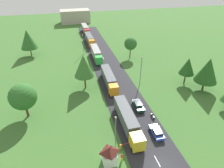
{
  "coord_description": "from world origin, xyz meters",
  "views": [
    {
      "loc": [
        -13.23,
        -17.67,
        29.57
      ],
      "look_at": [
        -1.75,
        27.87,
        1.02
      ],
      "focal_mm": 30.75,
      "sensor_mm": 36.0,
      "label": 1
    }
  ],
  "objects_px": {
    "truck_fifth": "(85,29)",
    "tree_elm": "(131,44)",
    "lamppost_third": "(83,43)",
    "person_second": "(114,159)",
    "lamppost_lead": "(116,130)",
    "tree_oak": "(28,39)",
    "truck_lead": "(128,119)",
    "barrier_gate": "(124,145)",
    "truck_second": "(109,78)",
    "person_lead": "(122,157)",
    "guard_booth": "(109,155)",
    "truck_third": "(96,53)",
    "tree_birch": "(208,70)",
    "motorcycle_courier": "(153,116)",
    "distant_building": "(75,16)",
    "truck_fourth": "(90,39)",
    "car_lead": "(157,132)",
    "tree_lime": "(188,66)",
    "car_second": "(138,105)",
    "tree_maple": "(23,97)",
    "lamppost_second": "(141,69)",
    "tree_pine": "(84,66)"
  },
  "relations": [
    {
      "from": "truck_fifth",
      "to": "tree_elm",
      "type": "xyz_separation_m",
      "value": [
        12.3,
        -36.3,
        3.3
      ]
    },
    {
      "from": "lamppost_third",
      "to": "person_second",
      "type": "bearing_deg",
      "value": -91.19
    },
    {
      "from": "lamppost_lead",
      "to": "tree_oak",
      "type": "distance_m",
      "value": 55.07
    },
    {
      "from": "truck_lead",
      "to": "barrier_gate",
      "type": "height_order",
      "value": "truck_lead"
    },
    {
      "from": "truck_second",
      "to": "truck_fifth",
      "type": "distance_m",
      "value": 53.64
    },
    {
      "from": "person_lead",
      "to": "tree_elm",
      "type": "relative_size",
      "value": 0.23
    },
    {
      "from": "truck_lead",
      "to": "tree_oak",
      "type": "bearing_deg",
      "value": 117.37
    },
    {
      "from": "guard_booth",
      "to": "barrier_gate",
      "type": "bearing_deg",
      "value": 35.3
    },
    {
      "from": "truck_second",
      "to": "truck_third",
      "type": "bearing_deg",
      "value": 90.91
    },
    {
      "from": "truck_second",
      "to": "person_second",
      "type": "distance_m",
      "value": 26.7
    },
    {
      "from": "tree_birch",
      "to": "motorcycle_courier",
      "type": "bearing_deg",
      "value": -157.8
    },
    {
      "from": "distant_building",
      "to": "truck_fourth",
      "type": "bearing_deg",
      "value": -86.13
    },
    {
      "from": "car_lead",
      "to": "distant_building",
      "type": "xyz_separation_m",
      "value": [
        -7.85,
        99.79,
        2.96
      ]
    },
    {
      "from": "truck_third",
      "to": "person_second",
      "type": "xyz_separation_m",
      "value": [
        -5.03,
        -45.6,
        -1.26
      ]
    },
    {
      "from": "car_lead",
      "to": "tree_oak",
      "type": "xyz_separation_m",
      "value": [
        -29.29,
        50.4,
        5.77
      ]
    },
    {
      "from": "truck_fourth",
      "to": "lamppost_third",
      "type": "xyz_separation_m",
      "value": [
        -4.06,
        -11.5,
        2.31
      ]
    },
    {
      "from": "truck_second",
      "to": "lamppost_third",
      "type": "relative_size",
      "value": 1.73
    },
    {
      "from": "tree_lime",
      "to": "truck_second",
      "type": "bearing_deg",
      "value": 167.32
    },
    {
      "from": "lamppost_third",
      "to": "tree_lime",
      "type": "bearing_deg",
      "value": -49.32
    },
    {
      "from": "truck_fourth",
      "to": "person_second",
      "type": "distance_m",
      "value": 63.28
    },
    {
      "from": "truck_third",
      "to": "car_second",
      "type": "height_order",
      "value": "truck_third"
    },
    {
      "from": "truck_third",
      "to": "truck_fifth",
      "type": "xyz_separation_m",
      "value": [
        0.39,
        34.18,
        0.03
      ]
    },
    {
      "from": "barrier_gate",
      "to": "tree_oak",
      "type": "relative_size",
      "value": 0.46
    },
    {
      "from": "person_lead",
      "to": "tree_maple",
      "type": "height_order",
      "value": "tree_maple"
    },
    {
      "from": "person_lead",
      "to": "lamppost_third",
      "type": "height_order",
      "value": "lamppost_third"
    },
    {
      "from": "truck_fifth",
      "to": "tree_maple",
      "type": "xyz_separation_m",
      "value": [
        -21.57,
        -62.78,
        3.26
      ]
    },
    {
      "from": "lamppost_third",
      "to": "car_lead",
      "type": "bearing_deg",
      "value": -79.07
    },
    {
      "from": "lamppost_second",
      "to": "truck_fourth",
      "type": "bearing_deg",
      "value": 103.07
    },
    {
      "from": "car_second",
      "to": "tree_lime",
      "type": "xyz_separation_m",
      "value": [
        17.44,
        7.65,
        4.89
      ]
    },
    {
      "from": "tree_lime",
      "to": "person_second",
      "type": "bearing_deg",
      "value": -141.96
    },
    {
      "from": "truck_fifth",
      "to": "car_lead",
      "type": "height_order",
      "value": "truck_fifth"
    },
    {
      "from": "car_lead",
      "to": "lamppost_second",
      "type": "relative_size",
      "value": 0.49
    },
    {
      "from": "tree_oak",
      "to": "tree_elm",
      "type": "height_order",
      "value": "tree_oak"
    },
    {
      "from": "guard_booth",
      "to": "person_second",
      "type": "relative_size",
      "value": 2.15
    },
    {
      "from": "lamppost_second",
      "to": "tree_elm",
      "type": "distance_m",
      "value": 19.77
    },
    {
      "from": "tree_oak",
      "to": "tree_lime",
      "type": "bearing_deg",
      "value": -35.87
    },
    {
      "from": "person_lead",
      "to": "lamppost_second",
      "type": "relative_size",
      "value": 0.2
    },
    {
      "from": "truck_lead",
      "to": "truck_fourth",
      "type": "bearing_deg",
      "value": 89.93
    },
    {
      "from": "truck_second",
      "to": "barrier_gate",
      "type": "height_order",
      "value": "truck_second"
    },
    {
      "from": "truck_fourth",
      "to": "tree_oak",
      "type": "distance_m",
      "value": 26.02
    },
    {
      "from": "person_lead",
      "to": "tree_pine",
      "type": "height_order",
      "value": "tree_pine"
    },
    {
      "from": "tree_elm",
      "to": "tree_oak",
      "type": "bearing_deg",
      "value": 163.11
    },
    {
      "from": "tree_maple",
      "to": "guard_booth",
      "type": "bearing_deg",
      "value": -47.41
    },
    {
      "from": "guard_booth",
      "to": "lamppost_lead",
      "type": "xyz_separation_m",
      "value": [
        1.95,
        3.29,
        2.26
      ]
    },
    {
      "from": "tree_birch",
      "to": "tree_pine",
      "type": "distance_m",
      "value": 33.21
    },
    {
      "from": "car_second",
      "to": "distant_building",
      "type": "height_order",
      "value": "distant_building"
    },
    {
      "from": "truck_lead",
      "to": "tree_elm",
      "type": "bearing_deg",
      "value": 70.37
    },
    {
      "from": "truck_third",
      "to": "truck_fourth",
      "type": "relative_size",
      "value": 0.95
    },
    {
      "from": "person_second",
      "to": "lamppost_third",
      "type": "xyz_separation_m",
      "value": [
        1.07,
        51.56,
        3.52
      ]
    },
    {
      "from": "lamppost_third",
      "to": "tree_maple",
      "type": "bearing_deg",
      "value": -116.48
    }
  ]
}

